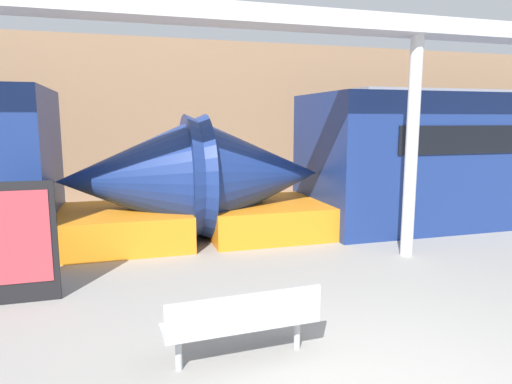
% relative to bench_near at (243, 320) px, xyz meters
% --- Properties ---
extents(station_wall, '(56.00, 0.20, 5.00)m').
position_rel_bench_near_xyz_m(station_wall, '(1.19, 10.46, 2.03)').
color(station_wall, '#937051').
rests_on(station_wall, ground_plane).
extents(bench_near, '(1.66, 0.52, 0.79)m').
position_rel_bench_near_xyz_m(bench_near, '(0.00, 0.00, 0.00)').
color(bench_near, '#ADB2B7').
rests_on(bench_near, ground_plane).
extents(poster_board, '(1.08, 0.07, 1.69)m').
position_rel_bench_near_xyz_m(poster_board, '(-2.57, 2.40, 0.38)').
color(poster_board, black).
rests_on(poster_board, ground_plane).
extents(support_column_near, '(0.23, 0.23, 3.96)m').
position_rel_bench_near_xyz_m(support_column_near, '(3.93, 2.84, 1.51)').
color(support_column_near, silver).
rests_on(support_column_near, ground_plane).
extents(canopy_beam, '(28.00, 0.60, 0.28)m').
position_rel_bench_near_xyz_m(canopy_beam, '(3.93, 2.84, 3.63)').
color(canopy_beam, '#B7B7BC').
rests_on(canopy_beam, support_column_near).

